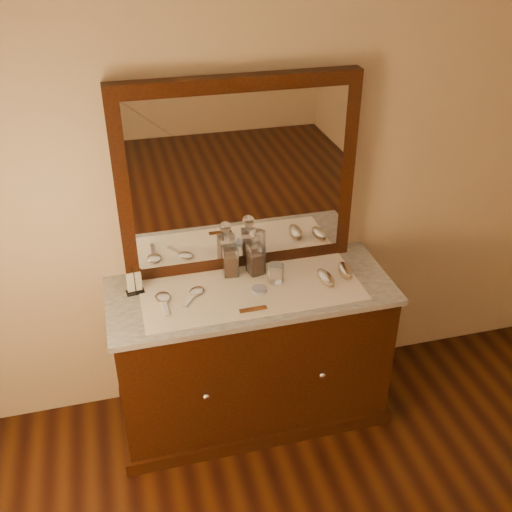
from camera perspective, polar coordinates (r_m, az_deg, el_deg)
name	(u,v)px	position (r m, az deg, el deg)	size (l,w,h in m)	color
dresser_cabinet	(251,355)	(3.27, -0.45, -9.45)	(1.40, 0.55, 0.82)	black
dresser_plinth	(252,404)	(3.53, -0.42, -14.00)	(1.46, 0.59, 0.08)	black
knob_left	(206,396)	(3.00, -4.79, -13.23)	(0.04, 0.04, 0.04)	silver
knob_right	(322,375)	(3.12, 6.33, -11.24)	(0.04, 0.04, 0.04)	silver
marble_top	(251,291)	(3.01, -0.48, -3.34)	(1.44, 0.59, 0.03)	silver
mirror_frame	(238,178)	(2.97, -1.69, 7.50)	(1.20, 0.08, 1.00)	black
mirror_glass	(240,180)	(2.94, -1.54, 7.24)	(1.06, 0.01, 0.86)	white
lace_runner	(252,290)	(2.99, -0.39, -3.28)	(1.10, 0.45, 0.00)	white
pin_dish	(259,289)	(2.98, 0.33, -3.21)	(0.08, 0.08, 0.01)	white
comb	(253,309)	(2.85, -0.27, -5.10)	(0.13, 0.02, 0.01)	brown
napkin_rack	(134,283)	(3.01, -11.55, -2.59)	(0.09, 0.06, 0.13)	black
decanter_left	(231,259)	(3.06, -2.43, -0.25)	(0.08, 0.08, 0.25)	maroon
decanter_right	(256,256)	(3.06, -0.03, -0.03)	(0.09, 0.09, 0.26)	maroon
brush_near	(326,278)	(3.05, 6.66, -2.14)	(0.08, 0.16, 0.04)	#9B7C5F
brush_far	(345,270)	(3.13, 8.54, -1.37)	(0.07, 0.15, 0.04)	#9B7C5F
hand_mirror_outer	(163,299)	(2.94, -8.85, -4.11)	(0.08, 0.20, 0.02)	silver
hand_mirror_inner	(195,293)	(2.97, -5.80, -3.52)	(0.14, 0.18, 0.02)	silver
tumblers	(276,273)	(3.03, 1.91, -1.64)	(0.08, 0.08, 0.10)	white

